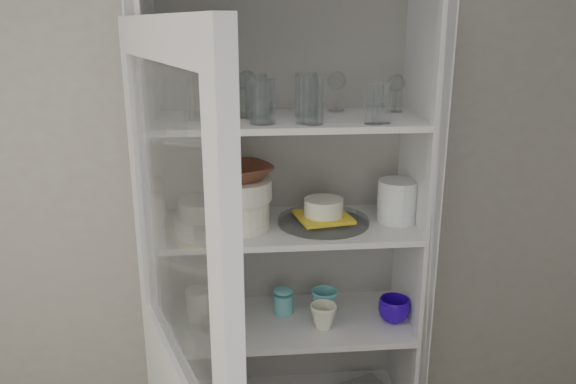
% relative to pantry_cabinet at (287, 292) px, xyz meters
% --- Properties ---
extents(wall_back, '(3.60, 0.02, 2.60)m').
position_rel_pantry_cabinet_xyz_m(wall_back, '(-0.20, 0.16, 0.36)').
color(wall_back, '#A09B8F').
rests_on(wall_back, ground).
extents(pantry_cabinet, '(1.00, 0.45, 2.10)m').
position_rel_pantry_cabinet_xyz_m(pantry_cabinet, '(0.00, 0.00, 0.00)').
color(pantry_cabinet, silver).
rests_on(pantry_cabinet, floor).
extents(tumbler_0, '(0.07, 0.07, 0.13)m').
position_rel_pantry_cabinet_xyz_m(tumbler_0, '(-0.27, -0.17, 0.79)').
color(tumbler_0, silver).
rests_on(tumbler_0, shelf_glass).
extents(tumbler_1, '(0.09, 0.09, 0.15)m').
position_rel_pantry_cabinet_xyz_m(tumbler_1, '(-0.10, -0.20, 0.80)').
color(tumbler_1, silver).
rests_on(tumbler_1, shelf_glass).
extents(tumbler_2, '(0.08, 0.08, 0.15)m').
position_rel_pantry_cabinet_xyz_m(tumbler_2, '(-0.09, -0.20, 0.80)').
color(tumbler_2, silver).
rests_on(tumbler_2, shelf_glass).
extents(tumbler_3, '(0.10, 0.10, 0.15)m').
position_rel_pantry_cabinet_xyz_m(tumbler_3, '(0.07, -0.21, 0.80)').
color(tumbler_3, silver).
rests_on(tumbler_3, shelf_glass).
extents(tumbler_4, '(0.09, 0.09, 0.15)m').
position_rel_pantry_cabinet_xyz_m(tumbler_4, '(0.05, -0.20, 0.80)').
color(tumbler_4, silver).
rests_on(tumbler_4, shelf_glass).
extents(tumbler_5, '(0.08, 0.08, 0.13)m').
position_rel_pantry_cabinet_xyz_m(tumbler_5, '(0.30, -0.21, 0.79)').
color(tumbler_5, silver).
rests_on(tumbler_5, shelf_glass).
extents(tumbler_6, '(0.07, 0.07, 0.13)m').
position_rel_pantry_cabinet_xyz_m(tumbler_6, '(0.27, -0.22, 0.79)').
color(tumbler_6, silver).
rests_on(tumbler_6, shelf_glass).
extents(tumbler_7, '(0.08, 0.08, 0.14)m').
position_rel_pantry_cabinet_xyz_m(tumbler_7, '(-0.31, -0.10, 0.79)').
color(tumbler_7, silver).
rests_on(tumbler_7, shelf_glass).
extents(tumbler_8, '(0.09, 0.09, 0.14)m').
position_rel_pantry_cabinet_xyz_m(tumbler_8, '(-0.16, -0.05, 0.79)').
color(tumbler_8, silver).
rests_on(tumbler_8, shelf_glass).
extents(tumbler_9, '(0.10, 0.10, 0.15)m').
position_rel_pantry_cabinet_xyz_m(tumbler_9, '(-0.11, -0.09, 0.80)').
color(tumbler_9, silver).
rests_on(tumbler_9, shelf_glass).
extents(tumbler_10, '(0.09, 0.09, 0.15)m').
position_rel_pantry_cabinet_xyz_m(tumbler_10, '(0.06, -0.06, 0.80)').
color(tumbler_10, silver).
rests_on(tumbler_10, shelf_glass).
extents(tumbler_11, '(0.08, 0.08, 0.15)m').
position_rel_pantry_cabinet_xyz_m(tumbler_11, '(0.07, -0.06, 0.80)').
color(tumbler_11, silver).
rests_on(tumbler_11, shelf_glass).
extents(goblet_0, '(0.08, 0.08, 0.17)m').
position_rel_pantry_cabinet_xyz_m(goblet_0, '(-0.30, 0.03, 0.81)').
color(goblet_0, silver).
rests_on(goblet_0, shelf_glass).
extents(goblet_1, '(0.08, 0.08, 0.17)m').
position_rel_pantry_cabinet_xyz_m(goblet_1, '(-0.14, 0.04, 0.81)').
color(goblet_1, silver).
rests_on(goblet_1, shelf_glass).
extents(goblet_2, '(0.07, 0.07, 0.16)m').
position_rel_pantry_cabinet_xyz_m(goblet_2, '(0.19, 0.05, 0.80)').
color(goblet_2, silver).
rests_on(goblet_2, shelf_glass).
extents(goblet_3, '(0.07, 0.07, 0.15)m').
position_rel_pantry_cabinet_xyz_m(goblet_3, '(0.41, 0.02, 0.80)').
color(goblet_3, silver).
rests_on(goblet_3, shelf_glass).
extents(plate_stack_front, '(0.21, 0.21, 0.11)m').
position_rel_pantry_cabinet_xyz_m(plate_stack_front, '(-0.18, -0.10, 0.38)').
color(plate_stack_front, white).
rests_on(plate_stack_front, shelf_plates).
extents(plate_stack_back, '(0.21, 0.21, 0.07)m').
position_rel_pantry_cabinet_xyz_m(plate_stack_back, '(-0.32, 0.04, 0.36)').
color(plate_stack_back, white).
rests_on(plate_stack_back, shelf_plates).
extents(cream_bowl, '(0.30, 0.30, 0.07)m').
position_rel_pantry_cabinet_xyz_m(cream_bowl, '(-0.18, -0.10, 0.47)').
color(cream_bowl, silver).
rests_on(cream_bowl, plate_stack_front).
extents(terracotta_bowl, '(0.30, 0.30, 0.06)m').
position_rel_pantry_cabinet_xyz_m(terracotta_bowl, '(-0.18, -0.10, 0.53)').
color(terracotta_bowl, brown).
rests_on(terracotta_bowl, cream_bowl).
extents(glass_platter, '(0.36, 0.36, 0.02)m').
position_rel_pantry_cabinet_xyz_m(glass_platter, '(0.13, -0.08, 0.33)').
color(glass_platter, silver).
rests_on(glass_platter, shelf_plates).
extents(yellow_trivet, '(0.22, 0.22, 0.01)m').
position_rel_pantry_cabinet_xyz_m(yellow_trivet, '(0.13, -0.08, 0.35)').
color(yellow_trivet, yellow).
rests_on(yellow_trivet, glass_platter).
extents(white_ramekin, '(0.16, 0.16, 0.06)m').
position_rel_pantry_cabinet_xyz_m(white_ramekin, '(0.13, -0.08, 0.39)').
color(white_ramekin, white).
rests_on(white_ramekin, yellow_trivet).
extents(grey_bowl_stack, '(0.15, 0.15, 0.16)m').
position_rel_pantry_cabinet_xyz_m(grey_bowl_stack, '(0.41, -0.08, 0.40)').
color(grey_bowl_stack, silver).
rests_on(grey_bowl_stack, shelf_plates).
extents(mug_blue, '(0.16, 0.16, 0.10)m').
position_rel_pantry_cabinet_xyz_m(mug_blue, '(0.41, -0.13, -0.03)').
color(mug_blue, '#1C0EA5').
rests_on(mug_blue, shelf_mugs).
extents(mug_teal, '(0.13, 0.13, 0.10)m').
position_rel_pantry_cabinet_xyz_m(mug_teal, '(0.15, -0.04, -0.03)').
color(mug_teal, teal).
rests_on(mug_teal, shelf_mugs).
extents(mug_white, '(0.12, 0.12, 0.10)m').
position_rel_pantry_cabinet_xyz_m(mug_white, '(0.13, -0.15, -0.03)').
color(mug_white, white).
rests_on(mug_white, shelf_mugs).
extents(teal_jar, '(0.08, 0.08, 0.10)m').
position_rel_pantry_cabinet_xyz_m(teal_jar, '(-0.01, -0.02, -0.03)').
color(teal_jar, teal).
rests_on(teal_jar, shelf_mugs).
extents(measuring_cups, '(0.10, 0.10, 0.04)m').
position_rel_pantry_cabinet_xyz_m(measuring_cups, '(-0.29, -0.12, -0.06)').
color(measuring_cups, '#BEBEBE').
rests_on(measuring_cups, shelf_mugs).
extents(white_canister, '(0.13, 0.13, 0.12)m').
position_rel_pantry_cabinet_xyz_m(white_canister, '(-0.35, -0.03, -0.02)').
color(white_canister, white).
rests_on(white_canister, shelf_mugs).
extents(tumbler_12, '(0.07, 0.07, 0.15)m').
position_rel_pantry_cabinet_xyz_m(tumbler_12, '(-0.29, -0.09, 0.79)').
color(tumbler_12, silver).
rests_on(tumbler_12, shelf_glass).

